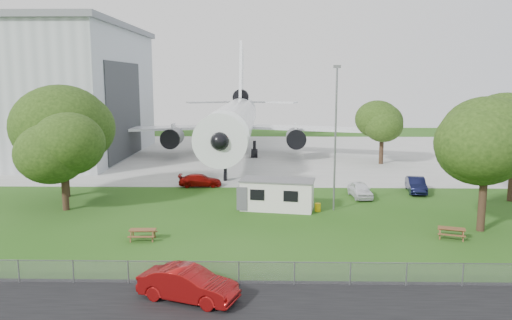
{
  "coord_description": "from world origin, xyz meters",
  "views": [
    {
      "loc": [
        2.45,
        -35.03,
        10.96
      ],
      "look_at": [
        1.57,
        8.0,
        4.0
      ],
      "focal_mm": 35.0,
      "sensor_mm": 36.0,
      "label": 1
    }
  ],
  "objects_px": {
    "site_cabin": "(277,194)",
    "picnic_west": "(143,240)",
    "picnic_east": "(451,238)",
    "airliner": "(235,120)",
    "car_centre_sedan": "(188,284)"
  },
  "relations": [
    {
      "from": "site_cabin",
      "to": "picnic_west",
      "type": "bearing_deg",
      "value": -138.46
    },
    {
      "from": "picnic_west",
      "to": "car_centre_sedan",
      "type": "height_order",
      "value": "car_centre_sedan"
    },
    {
      "from": "site_cabin",
      "to": "picnic_west",
      "type": "distance_m",
      "value": 12.73
    },
    {
      "from": "airliner",
      "to": "picnic_west",
      "type": "distance_m",
      "value": 38.5
    },
    {
      "from": "airliner",
      "to": "picnic_east",
      "type": "relative_size",
      "value": 26.52
    },
    {
      "from": "airliner",
      "to": "site_cabin",
      "type": "bearing_deg",
      "value": -79.58
    },
    {
      "from": "picnic_west",
      "to": "picnic_east",
      "type": "relative_size",
      "value": 1.0
    },
    {
      "from": "picnic_west",
      "to": "car_centre_sedan",
      "type": "distance_m",
      "value": 10.54
    },
    {
      "from": "airliner",
      "to": "site_cabin",
      "type": "height_order",
      "value": "airliner"
    },
    {
      "from": "site_cabin",
      "to": "picnic_east",
      "type": "bearing_deg",
      "value": -32.56
    },
    {
      "from": "car_centre_sedan",
      "to": "airliner",
      "type": "bearing_deg",
      "value": 20.72
    },
    {
      "from": "picnic_east",
      "to": "airliner",
      "type": "bearing_deg",
      "value": 133.23
    },
    {
      "from": "airliner",
      "to": "picnic_east",
      "type": "xyz_separation_m",
      "value": [
        17.38,
        -37.16,
        -5.27
      ]
    },
    {
      "from": "picnic_west",
      "to": "car_centre_sedan",
      "type": "xyz_separation_m",
      "value": [
        4.63,
        -9.44,
        0.83
      ]
    },
    {
      "from": "site_cabin",
      "to": "car_centre_sedan",
      "type": "distance_m",
      "value": 18.49
    }
  ]
}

